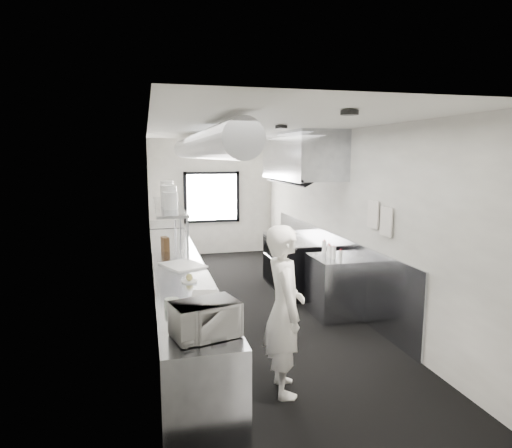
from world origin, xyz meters
TOP-DOWN VIEW (x-y plane):
  - floor at (0.00, 0.00)m, footprint 3.00×8.00m
  - ceiling at (0.00, 0.00)m, footprint 3.00×8.00m
  - wall_back at (0.00, 4.00)m, footprint 3.00×0.02m
  - wall_front at (0.00, -4.00)m, footprint 3.00×0.02m
  - wall_left at (-1.50, 0.00)m, footprint 0.02×8.00m
  - wall_right at (1.50, 0.00)m, footprint 0.02×8.00m
  - wall_cladding at (1.48, 0.30)m, footprint 0.03×5.50m
  - hvac_duct at (-0.70, 0.40)m, footprint 0.40×6.40m
  - service_window at (0.00, 3.96)m, footprint 1.36×0.05m
  - exhaust_hood at (1.10, 0.70)m, footprint 0.81×2.20m
  - prep_counter at (-1.15, -0.50)m, footprint 0.70×6.00m
  - pass_shelf at (-1.19, 1.00)m, footprint 0.45×3.00m
  - range at (1.04, 0.70)m, footprint 0.88×1.60m
  - bottle_station at (1.15, -0.70)m, footprint 0.65×0.80m
  - far_work_table at (-1.15, 3.20)m, footprint 0.70×1.20m
  - notice_sheet_a at (1.47, -1.20)m, footprint 0.02×0.28m
  - notice_sheet_b at (1.47, -1.55)m, footprint 0.02×0.28m
  - line_cook at (-0.25, -2.59)m, footprint 0.47×0.67m
  - microwave at (-1.11, -3.13)m, footprint 0.58×0.49m
  - deli_tub_a at (-1.29, -2.66)m, footprint 0.17×0.17m
  - deli_tub_b at (-1.35, -2.39)m, footprint 0.19×0.19m
  - newspaper at (-0.97, -2.04)m, footprint 0.35×0.41m
  - small_plate at (-1.09, -1.49)m, footprint 0.20×0.20m
  - pastry at (-1.09, -1.49)m, footprint 0.08×0.08m
  - cutting_board at (-1.10, -0.67)m, footprint 0.66×0.74m
  - knife_block at (-1.29, 0.38)m, footprint 0.14×0.22m
  - plate_stack_a at (-1.19, 0.31)m, footprint 0.30×0.30m
  - plate_stack_b at (-1.19, 0.75)m, footprint 0.34×0.34m
  - plate_stack_c at (-1.20, 1.08)m, footprint 0.24×0.24m
  - plate_stack_d at (-1.17, 1.67)m, footprint 0.30×0.30m
  - squeeze_bottle_a at (1.10, -1.00)m, footprint 0.06×0.06m
  - squeeze_bottle_b at (1.08, -0.81)m, footprint 0.07×0.07m
  - squeeze_bottle_c at (1.08, -0.68)m, footprint 0.06×0.06m
  - squeeze_bottle_d at (1.11, -0.55)m, footprint 0.07×0.07m
  - squeeze_bottle_e at (1.10, -0.41)m, footprint 0.08×0.08m

SIDE VIEW (x-z plane):
  - floor at x=0.00m, z-range -0.01..0.01m
  - prep_counter at x=-1.15m, z-range 0.00..0.90m
  - bottle_station at x=1.15m, z-range 0.00..0.90m
  - far_work_table at x=-1.15m, z-range 0.00..0.90m
  - range at x=1.04m, z-range 0.00..0.94m
  - wall_cladding at x=1.48m, z-range 0.00..1.10m
  - line_cook at x=-0.25m, z-range 0.00..1.73m
  - newspaper at x=-0.97m, z-range 0.90..0.91m
  - small_plate at x=-1.09m, z-range 0.90..0.92m
  - cutting_board at x=-1.10m, z-range 0.90..0.92m
  - deli_tub_a at x=-1.29m, z-range 0.90..1.00m
  - deli_tub_b at x=-1.35m, z-range 0.90..1.01m
  - pastry at x=-1.09m, z-range 0.92..1.00m
  - squeeze_bottle_a at x=1.10m, z-range 0.90..1.07m
  - squeeze_bottle_d at x=1.11m, z-range 0.90..1.07m
  - squeeze_bottle_c at x=1.08m, z-range 0.90..1.07m
  - squeeze_bottle_b at x=1.08m, z-range 0.90..1.09m
  - squeeze_bottle_e at x=1.10m, z-range 0.90..1.10m
  - knife_block at x=-1.29m, z-range 0.90..1.12m
  - microwave at x=-1.11m, z-range 0.90..1.20m
  - service_window at x=0.00m, z-range 0.77..2.02m
  - wall_back at x=0.00m, z-range 0.00..2.80m
  - wall_front at x=0.00m, z-range 0.00..2.80m
  - wall_left at x=-1.50m, z-range 0.00..2.80m
  - wall_right at x=1.50m, z-range 0.00..2.80m
  - pass_shelf at x=-1.19m, z-range 1.20..1.88m
  - notice_sheet_b at x=1.47m, z-range 1.36..1.74m
  - notice_sheet_a at x=1.47m, z-range 1.41..1.79m
  - plate_stack_a at x=-1.19m, z-range 1.57..1.84m
  - plate_stack_c at x=-1.20m, z-range 1.57..1.89m
  - plate_stack_b at x=-1.19m, z-range 1.57..1.91m
  - plate_stack_d at x=-1.17m, z-range 1.57..1.94m
  - exhaust_hood at x=1.10m, z-range 1.95..2.83m
  - hvac_duct at x=-0.70m, z-range 2.35..2.75m
  - ceiling at x=0.00m, z-range 2.79..2.80m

